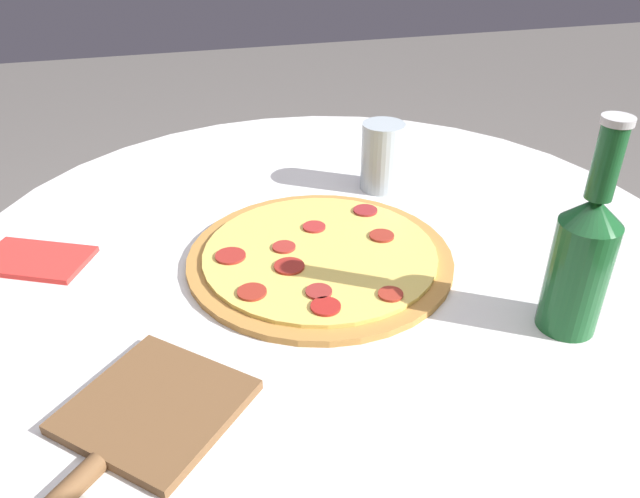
% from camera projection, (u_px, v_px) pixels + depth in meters
% --- Properties ---
extents(table, '(1.09, 1.09, 0.70)m').
position_uv_depth(table, '(329.00, 325.00, 1.02)').
color(table, white).
rests_on(table, ground_plane).
extents(pizza, '(0.38, 0.38, 0.02)m').
position_uv_depth(pizza, '(320.00, 256.00, 0.89)').
color(pizza, '#B77F3D').
rests_on(pizza, table).
extents(beer_bottle, '(0.07, 0.07, 0.27)m').
position_uv_depth(beer_bottle, '(582.00, 257.00, 0.72)').
color(beer_bottle, '#195628').
rests_on(beer_bottle, table).
extents(pizza_paddle, '(0.27, 0.28, 0.02)m').
position_uv_depth(pizza_paddle, '(139.00, 423.00, 0.63)').
color(pizza_paddle, brown).
rests_on(pizza_paddle, table).
extents(drinking_glass, '(0.07, 0.07, 0.12)m').
position_uv_depth(drinking_glass, '(382.00, 157.00, 1.06)').
color(drinking_glass, '#ADBCC6').
rests_on(drinking_glass, table).
extents(napkin, '(0.17, 0.15, 0.01)m').
position_uv_depth(napkin, '(35.00, 260.00, 0.89)').
color(napkin, red).
rests_on(napkin, table).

